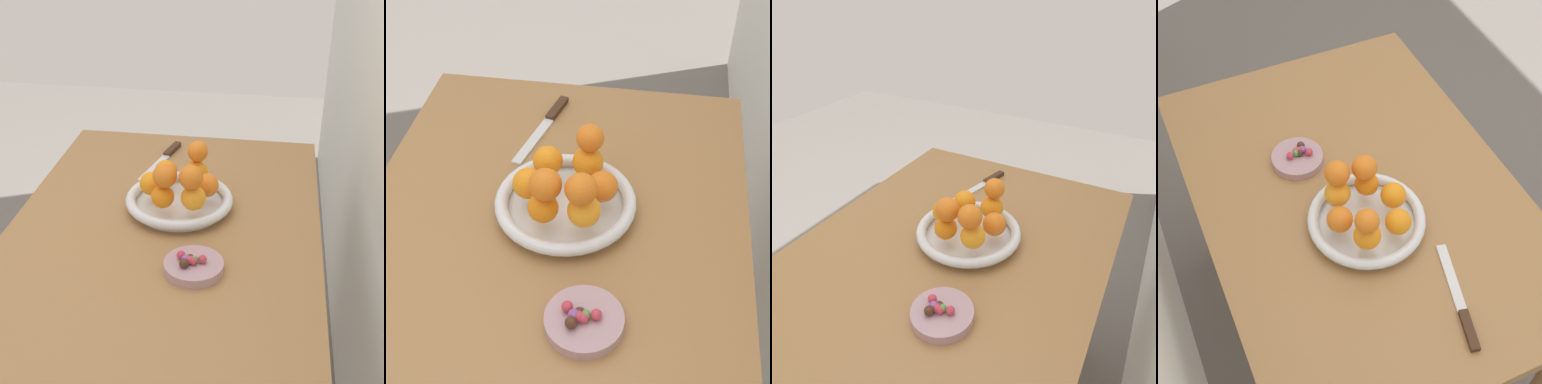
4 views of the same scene
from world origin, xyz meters
The scene contains 21 objects.
dining_table centered at (0.00, 0.00, 0.65)m, with size 1.10×0.76×0.74m.
fruit_bowl centered at (-0.10, 0.02, 0.76)m, with size 0.28×0.28×0.04m.
candy_dish centered at (0.16, 0.10, 0.75)m, with size 0.13×0.13×0.02m, color #B28C99.
orange_0 centered at (-0.17, 0.06, 0.81)m, with size 0.06×0.06×0.06m, color orange.
orange_1 centered at (-0.16, -0.02, 0.81)m, with size 0.06×0.06×0.06m, color orange.
orange_2 centered at (-0.09, -0.05, 0.81)m, with size 0.06×0.06×0.06m, color orange.
orange_3 centered at (-0.03, -0.01, 0.81)m, with size 0.06×0.06×0.06m, color orange.
orange_4 centered at (-0.03, 0.07, 0.81)m, with size 0.06×0.06×0.06m, color orange.
orange_5 centered at (-0.11, 0.09, 0.81)m, with size 0.06×0.06×0.06m, color orange.
orange_6 centered at (-0.03, 0.00, 0.87)m, with size 0.06×0.06×0.06m, color orange.
orange_7 centered at (-0.03, 0.06, 0.87)m, with size 0.06×0.06×0.06m, color orange.
orange_8 centered at (-0.17, 0.06, 0.87)m, with size 0.05×0.05×0.05m, color orange.
candy_ball_0 centered at (0.16, 0.12, 0.77)m, with size 0.02×0.02×0.02m, color #C6384C.
candy_ball_1 centered at (0.16, 0.08, 0.77)m, with size 0.02×0.02×0.02m, color #8C4C99.
candy_ball_2 centered at (0.15, 0.07, 0.77)m, with size 0.02×0.02×0.02m, color #C6384C.
candy_ball_3 centered at (0.17, 0.10, 0.77)m, with size 0.02×0.02×0.02m, color #C6384C.
candy_ball_4 centered at (0.16, 0.09, 0.77)m, with size 0.02×0.02×0.02m, color #C6384C.
candy_ball_5 centered at (0.16, 0.10, 0.77)m, with size 0.02×0.02×0.02m, color #4C9947.
candy_ball_6 centered at (0.16, 0.09, 0.77)m, with size 0.02×0.02×0.02m, color #472819.
candy_ball_7 centered at (0.18, 0.08, 0.77)m, with size 0.02×0.02×0.02m, color #472819.
knife centered at (-0.37, -0.07, 0.75)m, with size 0.26×0.08×0.01m.
Camera 2 is at (0.71, 0.17, 1.56)m, focal length 55.00 mm.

